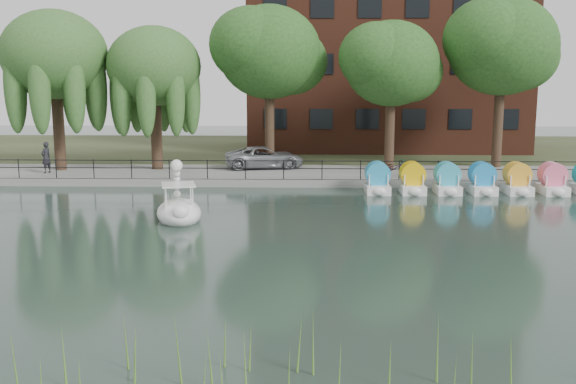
{
  "coord_description": "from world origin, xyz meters",
  "views": [
    {
      "loc": [
        1.2,
        -19.83,
        5.4
      ],
      "look_at": [
        0.5,
        4.0,
        1.3
      ],
      "focal_mm": 40.0,
      "sensor_mm": 36.0,
      "label": 1
    }
  ],
  "objects_px": {
    "bicycle": "(394,167)",
    "pedestrian": "(46,155)",
    "minivan": "(265,156)",
    "swan_boat": "(179,208)"
  },
  "relations": [
    {
      "from": "minivan",
      "to": "bicycle",
      "type": "bearing_deg",
      "value": -124.56
    },
    {
      "from": "swan_boat",
      "to": "minivan",
      "type": "bearing_deg",
      "value": 64.29
    },
    {
      "from": "bicycle",
      "to": "pedestrian",
      "type": "bearing_deg",
      "value": 75.32
    },
    {
      "from": "pedestrian",
      "to": "swan_boat",
      "type": "relative_size",
      "value": 0.64
    },
    {
      "from": "pedestrian",
      "to": "minivan",
      "type": "bearing_deg",
      "value": 124.6
    },
    {
      "from": "bicycle",
      "to": "pedestrian",
      "type": "height_order",
      "value": "pedestrian"
    },
    {
      "from": "pedestrian",
      "to": "swan_boat",
      "type": "xyz_separation_m",
      "value": [
        9.43,
        -10.29,
        -0.88
      ]
    },
    {
      "from": "swan_boat",
      "to": "bicycle",
      "type": "bearing_deg",
      "value": 30.21
    },
    {
      "from": "pedestrian",
      "to": "bicycle",
      "type": "bearing_deg",
      "value": 111.19
    },
    {
      "from": "minivan",
      "to": "swan_boat",
      "type": "height_order",
      "value": "swan_boat"
    }
  ]
}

